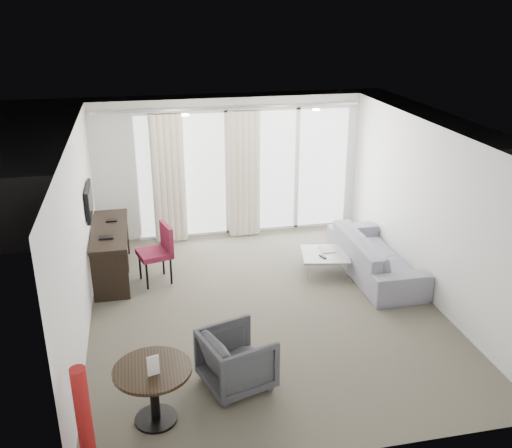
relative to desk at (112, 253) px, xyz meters
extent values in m
cube|color=#534E42|center=(2.20, -1.53, -0.42)|extent=(5.00, 6.00, 0.00)
cube|color=white|center=(2.20, -1.53, 2.18)|extent=(5.00, 6.00, 0.00)
cube|color=silver|center=(-0.30, -1.53, 0.88)|extent=(0.00, 6.00, 2.60)
cube|color=silver|center=(4.70, -1.53, 0.88)|extent=(0.00, 6.00, 2.60)
cube|color=silver|center=(2.20, -4.53, 0.88)|extent=(5.00, 0.00, 2.60)
cylinder|color=#FFE0B2|center=(1.30, 0.07, 2.17)|extent=(0.12, 0.12, 0.02)
cylinder|color=#FFE0B2|center=(3.40, 0.07, 2.17)|extent=(0.12, 0.12, 0.02)
cylinder|color=maroon|center=(-0.13, -4.22, 0.17)|extent=(0.29, 0.29, 1.18)
imported|color=#38383D|center=(1.49, -3.21, -0.07)|extent=(0.95, 0.94, 0.70)
imported|color=gray|center=(4.23, -0.80, -0.08)|extent=(0.89, 2.29, 0.67)
cube|color=#4D4D50|center=(2.50, 2.97, -0.48)|extent=(5.60, 3.00, 0.12)
camera|label=1|loc=(0.55, -8.71, 3.85)|focal=40.00mm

